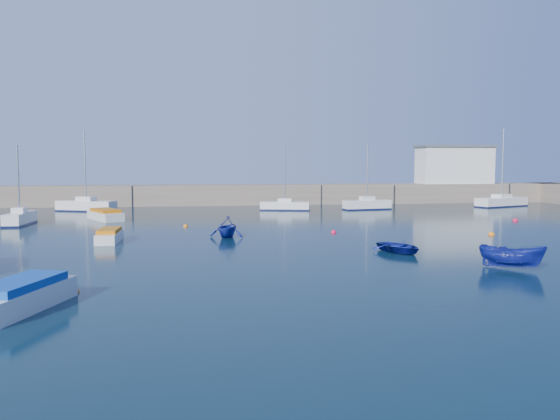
{
  "coord_description": "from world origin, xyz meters",
  "views": [
    {
      "loc": [
        -5.16,
        -25.91,
        5.29
      ],
      "look_at": [
        1.23,
        17.53,
        1.6
      ],
      "focal_mm": 35.0,
      "sensor_mm": 36.0,
      "label": 1
    }
  ],
  "objects": [
    {
      "name": "dinghy_center",
      "position": [
        6.65,
        5.12,
        0.33
      ],
      "size": [
        3.38,
        3.87,
        0.67
      ],
      "primitive_type": "imported",
      "rotation": [
        0.0,
        0.0,
        0.4
      ],
      "color": "navy",
      "rests_on": "ground"
    },
    {
      "name": "sailboat_8",
      "position": [
        32.24,
        37.48,
        0.62
      ],
      "size": [
        7.72,
        4.71,
        9.72
      ],
      "rotation": [
        0.0,
        0.0,
        1.95
      ],
      "color": "silver",
      "rests_on": "ground"
    },
    {
      "name": "buoy_3",
      "position": [
        -6.4,
        20.75,
        0.0
      ],
      "size": [
        0.42,
        0.42,
        0.42
      ],
      "primitive_type": "sphere",
      "color": "orange",
      "rests_on": "ground"
    },
    {
      "name": "harbor_office",
      "position": [
        30.0,
        46.0,
        5.1
      ],
      "size": [
        10.0,
        4.0,
        5.0
      ],
      "primitive_type": "cube",
      "color": "silver",
      "rests_on": "back_wall"
    },
    {
      "name": "buoy_4",
      "position": [
        24.02,
        21.07,
        0.0
      ],
      "size": [
        0.5,
        0.5,
        0.5
      ],
      "primitive_type": "sphere",
      "color": "red",
      "rests_on": "ground"
    },
    {
      "name": "buoy_2",
      "position": [
        16.44,
        11.91,
        0.0
      ],
      "size": [
        0.49,
        0.49,
        0.49
      ],
      "primitive_type": "sphere",
      "color": "orange",
      "rests_on": "ground"
    },
    {
      "name": "motorboat_2",
      "position": [
        -14.08,
        27.5,
        0.5
      ],
      "size": [
        4.07,
        5.39,
        1.06
      ],
      "rotation": [
        0.0,
        0.0,
        0.5
      ],
      "color": "silver",
      "rests_on": "ground"
    },
    {
      "name": "buoy_0",
      "position": [
        -10.34,
        -2.76,
        0.0
      ],
      "size": [
        0.39,
        0.39,
        0.39
      ],
      "primitive_type": "sphere",
      "color": "orange",
      "rests_on": "ground"
    },
    {
      "name": "sailboat_5",
      "position": [
        -17.91,
        38.02,
        0.66
      ],
      "size": [
        6.95,
        4.23,
        8.92
      ],
      "rotation": [
        0.0,
        0.0,
        1.19
      ],
      "color": "silver",
      "rests_on": "ground"
    },
    {
      "name": "sailboat_3",
      "position": [
        -20.82,
        24.42,
        0.6
      ],
      "size": [
        1.47,
        5.13,
        6.96
      ],
      "rotation": [
        0.0,
        0.0,
        -0.01
      ],
      "color": "silver",
      "rests_on": "ground"
    },
    {
      "name": "buoy_1",
      "position": [
        5.07,
        15.0,
        0.0
      ],
      "size": [
        0.44,
        0.44,
        0.44
      ],
      "primitive_type": "sphere",
      "color": "red",
      "rests_on": "ground"
    },
    {
      "name": "dinghy_left",
      "position": [
        -3.24,
        13.47,
        0.76
      ],
      "size": [
        3.39,
        3.6,
        1.52
      ],
      "primitive_type": "imported",
      "rotation": [
        0.0,
        0.0,
        -0.38
      ],
      "color": "navy",
      "rests_on": "ground"
    },
    {
      "name": "motorboat_1",
      "position": [
        -11.32,
        12.29,
        0.43
      ],
      "size": [
        1.38,
        3.77,
        0.92
      ],
      "rotation": [
        0.0,
        0.0,
        -0.02
      ],
      "color": "silver",
      "rests_on": "ground"
    },
    {
      "name": "sailboat_7",
      "position": [
        14.18,
        35.51,
        0.62
      ],
      "size": [
        5.79,
        2.47,
        7.56
      ],
      "rotation": [
        0.0,
        0.0,
        1.74
      ],
      "color": "silver",
      "rests_on": "ground"
    },
    {
      "name": "back_wall",
      "position": [
        0.0,
        46.0,
        1.3
      ],
      "size": [
        96.0,
        4.5,
        2.6
      ],
      "primitive_type": "cube",
      "color": "#756759",
      "rests_on": "ground"
    },
    {
      "name": "motorboat_3",
      "position": [
        -11.65,
        -5.26,
        0.53
      ],
      "size": [
        3.09,
        5.08,
        1.12
      ],
      "rotation": [
        0.0,
        0.0,
        -0.32
      ],
      "color": "silver",
      "rests_on": "ground"
    },
    {
      "name": "ground",
      "position": [
        0.0,
        0.0,
        0.0
      ],
      "size": [
        220.0,
        220.0,
        0.0
      ],
      "primitive_type": "plane",
      "color": "#0A212E",
      "rests_on": "ground"
    },
    {
      "name": "sailboat_6",
      "position": [
        4.52,
        35.89,
        0.55
      ],
      "size": [
        5.84,
        2.97,
        7.44
      ],
      "rotation": [
        0.0,
        0.0,
        1.31
      ],
      "color": "silver",
      "rests_on": "ground"
    },
    {
      "name": "dinghy_right",
      "position": [
        10.44,
        -0.62,
        0.62
      ],
      "size": [
        3.28,
        2.96,
        1.24
      ],
      "primitive_type": "imported",
      "rotation": [
        0.0,
        0.0,
        0.9
      ],
      "color": "navy",
      "rests_on": "ground"
    }
  ]
}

